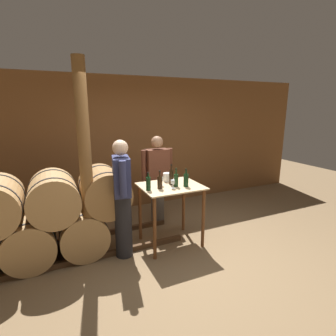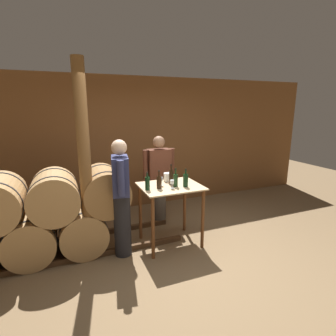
# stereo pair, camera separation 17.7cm
# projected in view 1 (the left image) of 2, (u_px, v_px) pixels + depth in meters

# --- Properties ---
(ground_plane) EXTENTS (14.00, 14.00, 0.00)m
(ground_plane) POSITION_uv_depth(u_px,v_px,m) (195.00, 266.00, 3.55)
(ground_plane) COLOR brown
(back_wall) EXTENTS (8.40, 0.05, 2.70)m
(back_wall) POSITION_uv_depth(u_px,v_px,m) (136.00, 144.00, 5.43)
(back_wall) COLOR brown
(back_wall) RESTS_ON ground_plane
(barrel_rack) EXTENTS (4.29, 0.82, 1.24)m
(barrel_rack) POSITION_uv_depth(u_px,v_px,m) (42.00, 219.00, 3.59)
(barrel_rack) COLOR #4C331E
(barrel_rack) RESTS_ON ground_plane
(tasting_table) EXTENTS (0.91, 0.75, 0.95)m
(tasting_table) POSITION_uv_depth(u_px,v_px,m) (171.00, 198.00, 3.98)
(tasting_table) COLOR #D1B284
(tasting_table) RESTS_ON ground_plane
(wooden_post) EXTENTS (0.16, 0.16, 2.70)m
(wooden_post) POSITION_uv_depth(u_px,v_px,m) (86.00, 166.00, 3.38)
(wooden_post) COLOR brown
(wooden_post) RESTS_ON ground_plane
(wine_bottle_far_left) EXTENTS (0.07, 0.07, 0.26)m
(wine_bottle_far_left) POSITION_uv_depth(u_px,v_px,m) (148.00, 183.00, 3.69)
(wine_bottle_far_left) COLOR black
(wine_bottle_far_left) RESTS_ON tasting_table
(wine_bottle_left) EXTENTS (0.07, 0.07, 0.27)m
(wine_bottle_left) POSITION_uv_depth(u_px,v_px,m) (160.00, 182.00, 3.77)
(wine_bottle_left) COLOR black
(wine_bottle_left) RESTS_ON tasting_table
(wine_bottle_center) EXTENTS (0.07, 0.07, 0.31)m
(wine_bottle_center) POSITION_uv_depth(u_px,v_px,m) (171.00, 176.00, 3.97)
(wine_bottle_center) COLOR black
(wine_bottle_center) RESTS_ON tasting_table
(wine_bottle_right) EXTENTS (0.07, 0.07, 0.28)m
(wine_bottle_right) POSITION_uv_depth(u_px,v_px,m) (176.00, 180.00, 3.87)
(wine_bottle_right) COLOR #193819
(wine_bottle_right) RESTS_ON tasting_table
(wine_bottle_far_right) EXTENTS (0.07, 0.07, 0.27)m
(wine_bottle_far_right) POSITION_uv_depth(u_px,v_px,m) (186.00, 180.00, 3.87)
(wine_bottle_far_right) COLOR black
(wine_bottle_far_right) RESTS_ON tasting_table
(wine_glass_near_left) EXTENTS (0.06, 0.06, 0.13)m
(wine_glass_near_left) POSITION_uv_depth(u_px,v_px,m) (161.00, 180.00, 3.90)
(wine_glass_near_left) COLOR silver
(wine_glass_near_left) RESTS_ON tasting_table
(wine_glass_near_center) EXTENTS (0.06, 0.06, 0.13)m
(wine_glass_near_center) POSITION_uv_depth(u_px,v_px,m) (173.00, 182.00, 3.78)
(wine_glass_near_center) COLOR silver
(wine_glass_near_center) RESTS_ON tasting_table
(ice_bucket) EXTENTS (0.13, 0.13, 0.13)m
(ice_bucket) POSITION_uv_depth(u_px,v_px,m) (167.00, 177.00, 4.16)
(ice_bucket) COLOR white
(ice_bucket) RESTS_ON tasting_table
(person_host) EXTENTS (0.59, 0.24, 1.61)m
(person_host) POSITION_uv_depth(u_px,v_px,m) (157.00, 178.00, 4.69)
(person_host) COLOR #4C4742
(person_host) RESTS_ON ground_plane
(person_visitor_with_scarf) EXTENTS (0.29, 0.58, 1.68)m
(person_visitor_with_scarf) POSITION_uv_depth(u_px,v_px,m) (122.00, 197.00, 3.61)
(person_visitor_with_scarf) COLOR #232328
(person_visitor_with_scarf) RESTS_ON ground_plane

